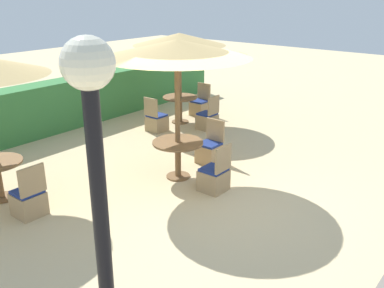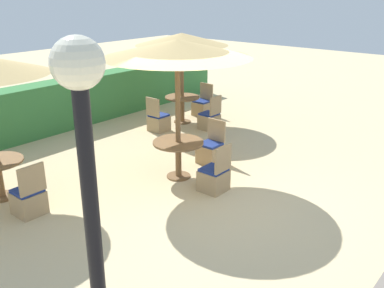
% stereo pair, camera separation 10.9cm
% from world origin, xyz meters
% --- Properties ---
extents(ground_plane, '(40.00, 40.00, 0.00)m').
position_xyz_m(ground_plane, '(0.00, 0.00, 0.00)').
color(ground_plane, '#D1BA8C').
extents(hedge_row, '(13.00, 0.70, 1.30)m').
position_xyz_m(hedge_row, '(0.00, 5.67, 0.65)').
color(hedge_row, '#387A3D').
rests_on(hedge_row, ground_plane).
extents(lamp_post, '(0.36, 0.36, 3.32)m').
position_xyz_m(lamp_post, '(-3.99, -1.78, 2.35)').
color(lamp_post, black).
rests_on(lamp_post, ground_plane).
extents(parasol_center, '(2.78, 2.78, 2.72)m').
position_xyz_m(parasol_center, '(0.23, 1.15, 2.54)').
color(parasol_center, brown).
rests_on(parasol_center, ground_plane).
extents(round_table_center, '(1.00, 1.00, 0.76)m').
position_xyz_m(round_table_center, '(0.23, 1.15, 0.58)').
color(round_table_center, brown).
rests_on(round_table_center, ground_plane).
extents(patio_chair_center_south, '(0.46, 0.46, 0.93)m').
position_xyz_m(patio_chair_center_south, '(0.20, 0.22, 0.26)').
color(patio_chair_center_south, tan).
rests_on(patio_chair_center_south, ground_plane).
extents(patio_chair_center_east, '(0.46, 0.46, 0.93)m').
position_xyz_m(patio_chair_center_east, '(1.26, 1.13, 0.26)').
color(patio_chair_center_east, tan).
rests_on(patio_chair_center_east, ground_plane).
extents(parasol_back_right, '(2.49, 2.49, 2.47)m').
position_xyz_m(parasol_back_right, '(3.09, 3.54, 2.29)').
color(parasol_back_right, brown).
rests_on(parasol_back_right, ground_plane).
extents(round_table_back_right, '(0.96, 0.96, 0.74)m').
position_xyz_m(round_table_back_right, '(3.09, 3.54, 0.56)').
color(round_table_back_right, brown).
rests_on(round_table_back_right, ground_plane).
extents(patio_chair_back_right_south, '(0.46, 0.46, 0.93)m').
position_xyz_m(patio_chair_back_right_south, '(3.08, 2.57, 0.26)').
color(patio_chair_back_right_south, tan).
rests_on(patio_chair_back_right_south, ground_plane).
extents(patio_chair_back_right_east, '(0.46, 0.46, 0.93)m').
position_xyz_m(patio_chair_back_right_east, '(4.02, 3.57, 0.26)').
color(patio_chair_back_right_east, tan).
rests_on(patio_chair_back_right_east, ground_plane).
extents(patio_chair_back_right_west, '(0.46, 0.46, 0.93)m').
position_xyz_m(patio_chair_back_right_west, '(2.10, 3.52, 0.26)').
color(patio_chair_back_right_west, tan).
rests_on(patio_chair_back_right_west, ground_plane).
extents(patio_chair_back_left_south, '(0.46, 0.46, 0.93)m').
position_xyz_m(patio_chair_back_left_south, '(-2.49, 2.07, 0.26)').
color(patio_chair_back_left_south, tan).
rests_on(patio_chair_back_left_south, ground_plane).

